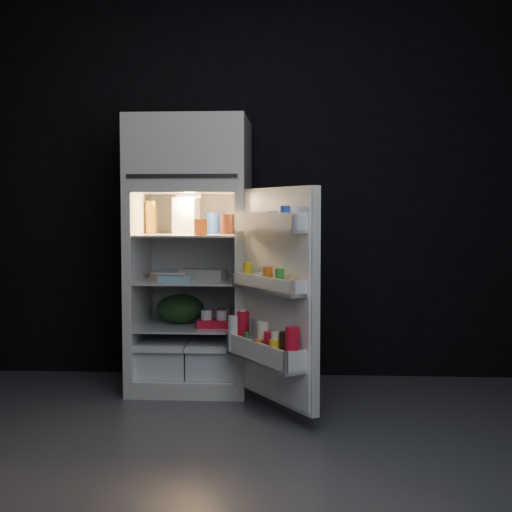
# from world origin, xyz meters

# --- Properties ---
(floor) EXTENTS (4.00, 3.40, 0.00)m
(floor) POSITION_xyz_m (0.00, 0.00, 0.00)
(floor) COLOR #505056
(floor) RESTS_ON ground
(wall_back) EXTENTS (4.00, 0.00, 2.70)m
(wall_back) POSITION_xyz_m (0.00, 1.70, 1.35)
(wall_back) COLOR black
(wall_back) RESTS_ON ground
(wall_front) EXTENTS (4.00, 0.00, 2.70)m
(wall_front) POSITION_xyz_m (0.00, -1.70, 1.35)
(wall_front) COLOR black
(wall_front) RESTS_ON ground
(refrigerator) EXTENTS (0.76, 0.71, 1.78)m
(refrigerator) POSITION_xyz_m (-0.26, 1.32, 0.96)
(refrigerator) COLOR silver
(refrigerator) RESTS_ON ground
(fridge_door) EXTENTS (0.55, 0.71, 1.22)m
(fridge_door) POSITION_xyz_m (0.31, 0.63, 0.68)
(fridge_door) COLOR silver
(fridge_door) RESTS_ON ground
(milk_jug) EXTENTS (0.17, 0.17, 0.24)m
(milk_jug) POSITION_xyz_m (-0.30, 1.33, 1.15)
(milk_jug) COLOR white
(milk_jug) RESTS_ON refrigerator
(mayo_jar) EXTENTS (0.12, 0.12, 0.14)m
(mayo_jar) POSITION_xyz_m (-0.11, 1.38, 1.10)
(mayo_jar) COLOR #2044AF
(mayo_jar) RESTS_ON refrigerator
(jam_jar) EXTENTS (0.13, 0.13, 0.13)m
(jam_jar) POSITION_xyz_m (-0.01, 1.26, 1.09)
(jam_jar) COLOR black
(jam_jar) RESTS_ON refrigerator
(amber_bottle) EXTENTS (0.09, 0.09, 0.22)m
(amber_bottle) POSITION_xyz_m (-0.54, 1.35, 1.14)
(amber_bottle) COLOR #B57F1C
(amber_bottle) RESTS_ON refrigerator
(small_carton) EXTENTS (0.09, 0.07, 0.10)m
(small_carton) POSITION_xyz_m (-0.17, 1.09, 1.08)
(small_carton) COLOR #D46218
(small_carton) RESTS_ON refrigerator
(egg_carton) EXTENTS (0.32, 0.19, 0.07)m
(egg_carton) POSITION_xyz_m (-0.18, 1.25, 0.76)
(egg_carton) COLOR #9C9B8D
(egg_carton) RESTS_ON refrigerator
(pie) EXTENTS (0.33, 0.33, 0.04)m
(pie) POSITION_xyz_m (-0.39, 1.34, 0.75)
(pie) COLOR tan
(pie) RESTS_ON refrigerator
(flat_package) EXTENTS (0.20, 0.15, 0.04)m
(flat_package) POSITION_xyz_m (-0.34, 1.10, 0.75)
(flat_package) COLOR #91C0E0
(flat_package) RESTS_ON refrigerator
(wrapped_pkg) EXTENTS (0.14, 0.12, 0.05)m
(wrapped_pkg) POSITION_xyz_m (-0.10, 1.40, 0.75)
(wrapped_pkg) COLOR #F3E7C7
(wrapped_pkg) RESTS_ON refrigerator
(produce_bag) EXTENTS (0.40, 0.37, 0.20)m
(produce_bag) POSITION_xyz_m (-0.34, 1.32, 0.52)
(produce_bag) COLOR #193815
(produce_bag) RESTS_ON refrigerator
(yogurt_tray) EXTENTS (0.24, 0.14, 0.05)m
(yogurt_tray) POSITION_xyz_m (-0.08, 1.17, 0.45)
(yogurt_tray) COLOR red
(yogurt_tray) RESTS_ON refrigerator
(small_can_red) EXTENTS (0.07, 0.07, 0.09)m
(small_can_red) POSITION_xyz_m (-0.07, 1.40, 0.47)
(small_can_red) COLOR red
(small_can_red) RESTS_ON refrigerator
(small_can_silver) EXTENTS (0.08, 0.08, 0.09)m
(small_can_silver) POSITION_xyz_m (0.02, 1.44, 0.47)
(small_can_silver) COLOR silver
(small_can_silver) RESTS_ON refrigerator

